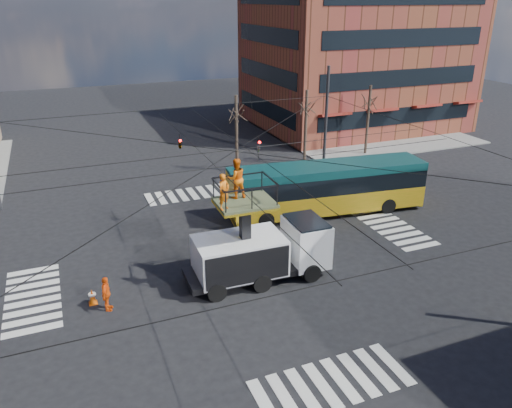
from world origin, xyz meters
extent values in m
plane|color=black|center=(0.00, 0.00, 0.00)|extent=(120.00, 120.00, 0.00)
cube|color=slate|center=(21.00, 21.00, 0.06)|extent=(18.00, 18.00, 0.12)
cube|color=brown|center=(22.00, 24.00, 7.00)|extent=(20.00, 16.00, 14.00)
cube|color=black|center=(22.00, 16.00, 2.45)|extent=(17.00, 0.12, 1.58)
cube|color=black|center=(12.00, 24.00, 2.45)|extent=(0.12, 13.60, 1.58)
cube|color=black|center=(22.00, 16.00, 5.95)|extent=(17.00, 0.12, 1.57)
cube|color=black|center=(12.00, 24.00, 5.95)|extent=(0.12, 13.60, 1.57)
cube|color=black|center=(22.00, 16.00, 9.45)|extent=(17.00, 0.12, 1.57)
cube|color=black|center=(12.00, 24.00, 9.45)|extent=(0.12, 13.60, 1.57)
cylinder|color=#2D2D30|center=(12.00, 12.00, 4.00)|extent=(0.24, 0.24, 8.00)
cylinder|color=black|center=(0.00, 12.00, 5.70)|extent=(24.00, 0.03, 0.03)
cylinder|color=black|center=(0.00, -12.00, 5.70)|extent=(24.00, 0.03, 0.03)
cylinder|color=black|center=(12.00, 0.00, 5.70)|extent=(0.03, 24.00, 0.03)
cylinder|color=black|center=(0.00, 0.00, 5.90)|extent=(24.02, 24.02, 0.03)
cylinder|color=black|center=(0.00, 0.00, 5.90)|extent=(24.02, 24.02, 0.03)
cylinder|color=black|center=(0.00, -1.20, 5.60)|extent=(24.00, 0.03, 0.03)
cylinder|color=black|center=(0.00, 1.20, 5.60)|extent=(24.00, 0.03, 0.03)
cylinder|color=black|center=(-1.20, 0.00, 5.50)|extent=(0.03, 24.00, 0.03)
cylinder|color=black|center=(1.20, 0.00, 5.50)|extent=(0.03, 24.00, 0.03)
imported|color=black|center=(2.50, 3.00, 5.10)|extent=(0.16, 0.20, 1.00)
imported|color=black|center=(-1.50, 5.00, 5.35)|extent=(0.26, 1.24, 0.50)
cylinder|color=#382B21|center=(5.00, 13.50, 3.00)|extent=(0.24, 0.24, 6.00)
cylinder|color=#382B21|center=(11.00, 13.50, 3.00)|extent=(0.24, 0.24, 6.00)
cylinder|color=#382B21|center=(17.00, 13.50, 3.00)|extent=(0.24, 0.24, 6.00)
cube|color=black|center=(0.25, -2.31, 0.55)|extent=(7.06, 2.40, 0.30)
cube|color=white|center=(2.85, -2.39, 1.55)|extent=(1.87, 2.45, 2.20)
cube|color=black|center=(2.85, -2.39, 2.35)|extent=(1.66, 2.34, 0.80)
cube|color=white|center=(-0.65, -2.29, 1.45)|extent=(4.27, 2.62, 1.80)
cylinder|color=black|center=(2.61, -3.53, 0.45)|extent=(0.91, 0.38, 0.90)
cylinder|color=black|center=(2.68, -1.23, 0.45)|extent=(0.91, 0.38, 0.90)
cylinder|color=black|center=(0.01, -3.46, 0.45)|extent=(0.91, 0.38, 0.90)
cylinder|color=black|center=(0.08, -1.16, 0.45)|extent=(0.91, 0.38, 0.90)
cylinder|color=black|center=(-2.19, -3.39, 0.45)|extent=(0.91, 0.38, 0.90)
cylinder|color=black|center=(-2.12, -1.10, 0.45)|extent=(0.91, 0.38, 0.90)
cube|color=black|center=(-0.35, -2.30, 2.77)|extent=(0.46, 0.46, 2.75)
cube|color=#3E472A|center=(-0.35, -2.30, 4.15)|extent=(2.66, 2.17, 0.12)
cube|color=yellow|center=(-0.35, -2.30, 4.03)|extent=(2.66, 2.17, 0.12)
imported|color=orange|center=(-1.52, -2.81, 5.02)|extent=(0.71, 0.63, 1.63)
imported|color=orange|center=(-0.56, -1.75, 5.16)|extent=(0.92, 0.72, 1.89)
cube|color=gold|center=(7.44, 3.56, 0.95)|extent=(12.70, 4.03, 1.30)
cube|color=black|center=(7.44, 3.56, 2.15)|extent=(12.70, 3.98, 1.10)
cube|color=#0C3536|center=(7.44, 3.56, 2.95)|extent=(12.70, 4.03, 0.50)
cube|color=gold|center=(1.34, 4.28, 1.60)|extent=(0.54, 2.48, 2.80)
cube|color=gold|center=(13.54, 2.85, 1.60)|extent=(0.54, 2.48, 2.80)
cube|color=black|center=(1.29, 4.28, 0.45)|extent=(0.45, 2.60, 0.30)
cube|color=gold|center=(1.44, 4.27, 2.85)|extent=(0.29, 1.60, 0.35)
cylinder|color=black|center=(2.96, 2.90, 0.50)|extent=(1.03, 0.41, 1.00)
cylinder|color=black|center=(3.23, 5.24, 0.50)|extent=(1.03, 0.41, 1.00)
cylinder|color=black|center=(11.02, 1.96, 0.50)|extent=(1.03, 0.41, 1.00)
cylinder|color=black|center=(11.29, 4.30, 0.50)|extent=(1.03, 0.41, 1.00)
cone|color=#E35609|center=(-7.46, -1.54, 0.37)|extent=(0.36, 0.36, 0.74)
imported|color=#FF5B10|center=(-6.88, -2.29, 0.82)|extent=(0.69, 1.04, 1.64)
imported|color=#FF3210|center=(3.93, 0.02, 0.89)|extent=(1.03, 1.31, 1.78)
camera|label=1|loc=(-7.82, -22.01, 12.85)|focal=35.00mm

